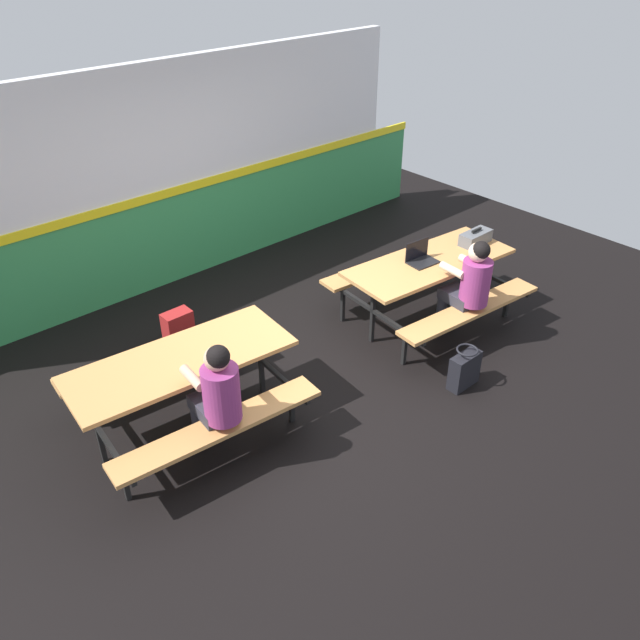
{
  "coord_description": "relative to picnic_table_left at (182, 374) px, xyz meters",
  "views": [
    {
      "loc": [
        -3.55,
        -3.87,
        3.97
      ],
      "look_at": [
        0.0,
        0.09,
        0.55
      ],
      "focal_mm": 36.28,
      "sensor_mm": 36.0,
      "label": 1
    }
  ],
  "objects": [
    {
      "name": "student_further",
      "position": [
        2.93,
        -0.81,
        0.13
      ],
      "size": [
        0.39,
        0.54,
        1.21
      ],
      "color": "#2D2D38",
      "rests_on": "ground"
    },
    {
      "name": "picnic_table_left",
      "position": [
        0.0,
        0.0,
        0.0
      ],
      "size": [
        1.99,
        1.73,
        0.74
      ],
      "color": "tan",
      "rests_on": "ground"
    },
    {
      "name": "picnic_table_right",
      "position": [
        2.96,
        -0.25,
        0.0
      ],
      "size": [
        1.99,
        1.73,
        0.74
      ],
      "color": "tan",
      "rests_on": "ground"
    },
    {
      "name": "student_nearer",
      "position": [
        -0.01,
        -0.56,
        0.13
      ],
      "size": [
        0.39,
        0.54,
        1.21
      ],
      "color": "#2D2D38",
      "rests_on": "ground"
    },
    {
      "name": "tote_bag_bright",
      "position": [
        2.3,
        -1.3,
        -0.38
      ],
      "size": [
        0.34,
        0.21,
        0.43
      ],
      "color": "black",
      "rests_on": "ground"
    },
    {
      "name": "backpack_dark",
      "position": [
        0.59,
        1.1,
        -0.36
      ],
      "size": [
        0.3,
        0.22,
        0.44
      ],
      "color": "maroon",
      "rests_on": "ground"
    },
    {
      "name": "toolbox_grey",
      "position": [
        3.66,
        -0.32,
        0.24
      ],
      "size": [
        0.4,
        0.18,
        0.18
      ],
      "color": "#595B60",
      "rests_on": "picnic_table_right"
    },
    {
      "name": "accent_backdrop",
      "position": [
        1.48,
        2.46,
        0.67
      ],
      "size": [
        8.0,
        0.14,
        2.6
      ],
      "color": "#338C4C",
      "rests_on": "ground"
    },
    {
      "name": "ground_plane",
      "position": [
        1.48,
        -0.21,
        -0.59
      ],
      "size": [
        10.0,
        10.0,
        0.02
      ],
      "primitive_type": "cube",
      "color": "black"
    },
    {
      "name": "laptop_dark",
      "position": [
        2.86,
        -0.2,
        0.21
      ],
      "size": [
        0.34,
        0.25,
        0.22
      ],
      "color": "black",
      "rests_on": "picnic_table_right"
    }
  ]
}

